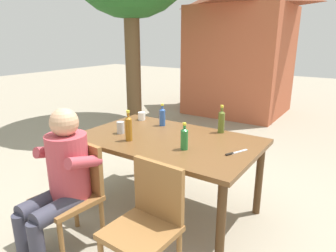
# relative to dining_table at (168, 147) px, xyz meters

# --- Properties ---
(ground_plane) EXTENTS (24.00, 24.00, 0.00)m
(ground_plane) POSITION_rel_dining_table_xyz_m (0.00, 0.00, -0.69)
(ground_plane) COLOR gray
(dining_table) EXTENTS (1.69, 1.05, 0.77)m
(dining_table) POSITION_rel_dining_table_xyz_m (0.00, 0.00, 0.00)
(dining_table) COLOR brown
(dining_table) RESTS_ON ground_plane
(chair_near_left) EXTENTS (0.48, 0.48, 0.87)m
(chair_near_left) POSITION_rel_dining_table_xyz_m (-0.37, -0.83, -0.20)
(chair_near_left) COLOR olive
(chair_near_left) RESTS_ON ground_plane
(chair_near_right) EXTENTS (0.46, 0.46, 0.87)m
(chair_near_right) POSITION_rel_dining_table_xyz_m (0.38, -0.82, -0.20)
(chair_near_right) COLOR olive
(chair_near_right) RESTS_ON ground_plane
(person_in_white_shirt) EXTENTS (0.47, 0.61, 1.18)m
(person_in_white_shirt) POSITION_rel_dining_table_xyz_m (-0.38, -0.93, -0.03)
(person_in_white_shirt) COLOR #B7424C
(person_in_white_shirt) RESTS_ON ground_plane
(bottle_blue) EXTENTS (0.06, 0.06, 0.24)m
(bottle_blue) POSITION_rel_dining_table_xyz_m (-0.28, 0.32, 0.19)
(bottle_blue) COLOR #2D56A3
(bottle_blue) RESTS_ON dining_table
(bottle_olive) EXTENTS (0.06, 0.06, 0.28)m
(bottle_olive) POSITION_rel_dining_table_xyz_m (0.34, 0.44, 0.21)
(bottle_olive) COLOR #566623
(bottle_olive) RESTS_ON dining_table
(bottle_green) EXTENTS (0.06, 0.06, 0.24)m
(bottle_green) POSITION_rel_dining_table_xyz_m (0.28, -0.17, 0.19)
(bottle_green) COLOR #287A38
(bottle_green) RESTS_ON dining_table
(bottle_amber) EXTENTS (0.06, 0.06, 0.29)m
(bottle_amber) POSITION_rel_dining_table_xyz_m (-0.26, -0.25, 0.21)
(bottle_amber) COLOR #996019
(bottle_amber) RESTS_ON dining_table
(cup_white) EXTENTS (0.08, 0.08, 0.09)m
(cup_white) POSITION_rel_dining_table_xyz_m (-0.61, 0.37, 0.13)
(cup_white) COLOR white
(cup_white) RESTS_ON dining_table
(cup_steel) EXTENTS (0.07, 0.07, 0.12)m
(cup_steel) POSITION_rel_dining_table_xyz_m (-0.47, -0.14, 0.14)
(cup_steel) COLOR #B2B7BC
(cup_steel) RESTS_ON dining_table
(table_knife) EXTENTS (0.12, 0.23, 0.01)m
(table_knife) POSITION_rel_dining_table_xyz_m (0.67, -0.01, 0.09)
(table_knife) COLOR silver
(table_knife) RESTS_ON dining_table
(backpack_by_near_side) EXTENTS (0.30, 0.24, 0.43)m
(backpack_by_near_side) POSITION_rel_dining_table_xyz_m (-1.46, 0.01, -0.48)
(backpack_by_near_side) COLOR #47663D
(backpack_by_near_side) RESTS_ON ground_plane
(brick_kiosk) EXTENTS (2.30, 2.11, 2.86)m
(brick_kiosk) POSITION_rel_dining_table_xyz_m (-0.99, 4.40, 0.81)
(brick_kiosk) COLOR #B25638
(brick_kiosk) RESTS_ON ground_plane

